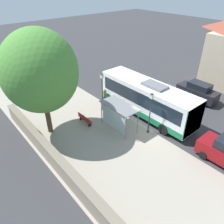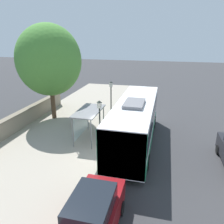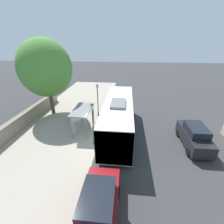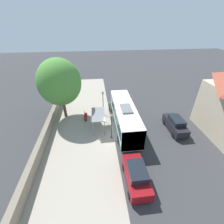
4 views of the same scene
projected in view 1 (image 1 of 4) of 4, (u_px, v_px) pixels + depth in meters
The scene contains 11 objects.
ground_plane at pixel (150, 130), 19.56m from camera, with size 120.00×120.00×0.00m, color #353538.
sidewalk_plaza at pixel (112, 153), 17.08m from camera, with size 9.00×44.00×0.02m.
stone_wall at pixel (65, 172), 14.47m from camera, with size 0.60×20.00×1.47m.
bus at pixel (147, 98), 20.85m from camera, with size 2.73×10.28×3.53m.
bus_shelter at pixel (118, 110), 18.72m from camera, with size 1.70×3.49×2.39m.
pedestrian at pixel (105, 95), 23.32m from camera, with size 0.34×0.22×1.65m.
bench at pixel (85, 119), 20.24m from camera, with size 0.40×1.78×0.88m.
street_lamp_near at pixel (150, 110), 18.09m from camera, with size 0.28×0.28×3.90m.
street_lamp_far at pixel (102, 89), 21.33m from camera, with size 0.28×0.28×3.99m.
shade_tree at pixel (40, 72), 16.45m from camera, with size 5.89×5.89×8.87m.
parked_car_far_lane at pixel (198, 91), 23.97m from camera, with size 1.85×4.40×1.99m.
Camera 1 is at (-12.77, -9.75, 11.78)m, focal length 35.00 mm.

